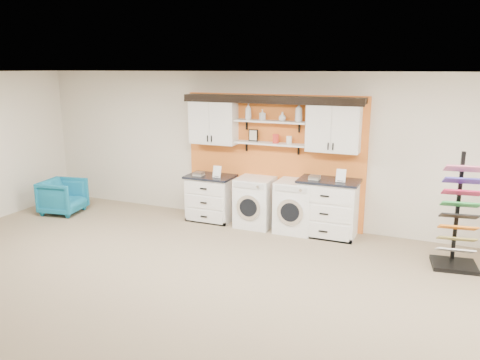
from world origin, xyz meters
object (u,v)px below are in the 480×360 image
at_px(base_cabinet_right, 328,208).
at_px(sample_rack, 457,232).
at_px(washer, 255,202).
at_px(base_cabinet_left, 211,198).
at_px(dryer, 296,206).
at_px(armchair, 63,196).

distance_m(base_cabinet_right, sample_rack, 2.10).
bearing_deg(washer, base_cabinet_left, 179.79).
height_order(washer, dryer, dryer).
bearing_deg(washer, armchair, -168.45).
bearing_deg(dryer, armchair, -170.34).
xyz_separation_m(sample_rack, armchair, (-7.21, -0.20, -0.19)).
height_order(base_cabinet_left, armchair, base_cabinet_left).
height_order(base_cabinet_left, base_cabinet_right, base_cabinet_right).
height_order(base_cabinet_right, dryer, base_cabinet_right).
relative_size(washer, dryer, 0.98).
height_order(washer, armchair, washer).
distance_m(base_cabinet_left, washer, 0.91).
height_order(base_cabinet_left, dryer, dryer).
relative_size(base_cabinet_right, washer, 1.13).
xyz_separation_m(washer, dryer, (0.77, 0.00, 0.01)).
relative_size(washer, sample_rack, 0.53).
height_order(base_cabinet_right, sample_rack, sample_rack).
bearing_deg(base_cabinet_left, base_cabinet_right, -0.00).
relative_size(base_cabinet_left, washer, 0.98).
bearing_deg(armchair, sample_rack, -97.44).
xyz_separation_m(washer, sample_rack, (3.37, -0.58, 0.08)).
xyz_separation_m(dryer, armchair, (-4.61, -0.78, -0.12)).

